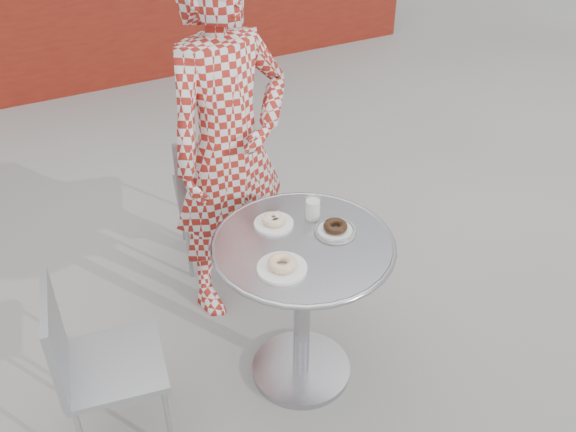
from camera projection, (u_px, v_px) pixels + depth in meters
name	position (u px, v px, depth m)	size (l,w,h in m)	color
ground	(304.00, 363.00, 3.08)	(60.00, 60.00, 0.00)	#9F9C97
bistro_table	(303.00, 278.00, 2.71)	(0.76, 0.76, 0.77)	#B9B9BE
chair_far	(215.00, 218.00, 3.61)	(0.49, 0.49, 0.85)	#A1A4A8
chair_left	(117.00, 393.00, 2.62)	(0.45, 0.44, 0.81)	#A1A4A8
seated_person	(229.00, 149.00, 2.99)	(0.65, 0.42, 1.77)	maroon
plate_far	(274.00, 221.00, 2.69)	(0.17, 0.17, 0.04)	white
plate_near	(282.00, 266.00, 2.45)	(0.19, 0.19, 0.05)	white
plate_checker	(335.00, 229.00, 2.65)	(0.18, 0.18, 0.05)	white
milk_cup	(313.00, 208.00, 2.71)	(0.07, 0.07, 0.10)	white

